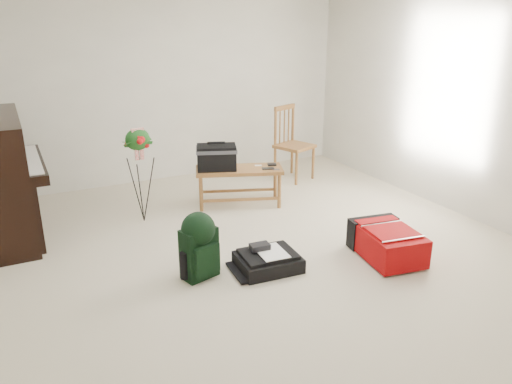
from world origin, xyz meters
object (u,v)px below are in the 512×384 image
piano (0,181)px  black_duffel (268,260)px  bench (225,162)px  dining_chair (293,144)px  red_suitcase (384,240)px  flower_stand (141,176)px  green_backpack (199,242)px

piano → black_duffel: bearing=-42.0°
bench → dining_chair: size_ratio=1.08×
red_suitcase → flower_stand: flower_stand is taller
black_duffel → green_backpack: green_backpack is taller
red_suitcase → flower_stand: 2.64m
piano → dining_chair: size_ratio=1.48×
flower_stand → red_suitcase: bearing=-53.1°
piano → dining_chair: piano is taller
green_backpack → flower_stand: flower_stand is taller
green_backpack → bench: bearing=43.4°
bench → dining_chair: dining_chair is taller
piano → red_suitcase: (3.17, -2.13, -0.44)m
piano → red_suitcase: 3.85m
red_suitcase → black_duffel: bearing=175.4°
bench → black_duffel: size_ratio=1.92×
red_suitcase → green_backpack: size_ratio=1.27×
piano → bench: (2.35, -0.28, -0.04)m
dining_chair → green_backpack: 2.98m
green_backpack → flower_stand: bearing=78.9°
dining_chair → flower_stand: (-2.27, -0.58, 0.03)m
dining_chair → green_backpack: (-2.16, -2.05, -0.16)m
black_duffel → flower_stand: 1.82m
bench → dining_chair: (1.28, 0.61, -0.06)m
piano → flower_stand: (1.36, -0.25, -0.07)m
piano → red_suitcase: piano is taller
piano → green_backpack: bearing=-49.6°
dining_chair → black_duffel: bearing=-146.2°
dining_chair → piano: bearing=164.4°
dining_chair → red_suitcase: size_ratio=1.32×
piano → bench: bearing=-6.8°
red_suitcase → green_backpack: bearing=175.6°
bench → black_duffel: bench is taller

